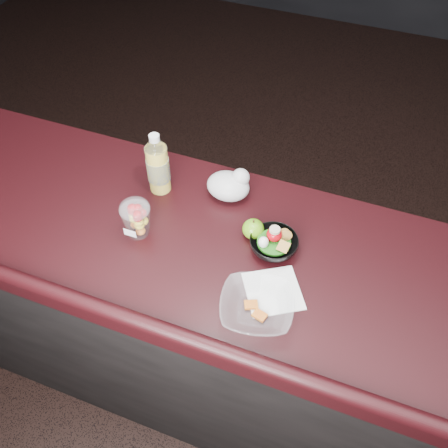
% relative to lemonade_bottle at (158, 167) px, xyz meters
% --- Properties ---
extents(ground, '(8.00, 8.00, 0.00)m').
position_rel_lemonade_bottle_xyz_m(ground, '(0.36, -0.46, -1.12)').
color(ground, black).
rests_on(ground, ground).
extents(room_shell, '(8.00, 8.00, 8.00)m').
position_rel_lemonade_bottle_xyz_m(room_shell, '(0.36, -0.46, 0.71)').
color(room_shell, black).
rests_on(room_shell, ground).
extents(counter, '(4.06, 0.71, 1.02)m').
position_rel_lemonade_bottle_xyz_m(counter, '(0.36, -0.16, -0.61)').
color(counter, black).
rests_on(counter, ground).
extents(lemonade_bottle, '(0.08, 0.08, 0.24)m').
position_rel_lemonade_bottle_xyz_m(lemonade_bottle, '(0.00, 0.00, 0.00)').
color(lemonade_bottle, yellow).
rests_on(lemonade_bottle, counter).
extents(fruit_cup, '(0.10, 0.10, 0.14)m').
position_rel_lemonade_bottle_xyz_m(fruit_cup, '(0.02, -0.21, -0.03)').
color(fruit_cup, white).
rests_on(fruit_cup, counter).
extents(green_apple, '(0.07, 0.07, 0.07)m').
position_rel_lemonade_bottle_xyz_m(green_apple, '(0.38, -0.09, -0.07)').
color(green_apple, '#4C860F').
rests_on(green_apple, counter).
extents(plastic_bag, '(0.15, 0.12, 0.11)m').
position_rel_lemonade_bottle_xyz_m(plastic_bag, '(0.24, 0.06, -0.05)').
color(plastic_bag, silver).
rests_on(plastic_bag, counter).
extents(snack_bowl, '(0.18, 0.18, 0.08)m').
position_rel_lemonade_bottle_xyz_m(snack_bowl, '(0.45, -0.12, -0.07)').
color(snack_bowl, black).
rests_on(snack_bowl, counter).
extents(takeout_bowl, '(0.25, 0.25, 0.05)m').
position_rel_lemonade_bottle_xyz_m(takeout_bowl, '(0.48, -0.36, -0.07)').
color(takeout_bowl, silver).
rests_on(takeout_bowl, counter).
extents(paper_napkin, '(0.22, 0.22, 0.00)m').
position_rel_lemonade_bottle_xyz_m(paper_napkin, '(0.50, -0.28, -0.10)').
color(paper_napkin, white).
rests_on(paper_napkin, counter).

